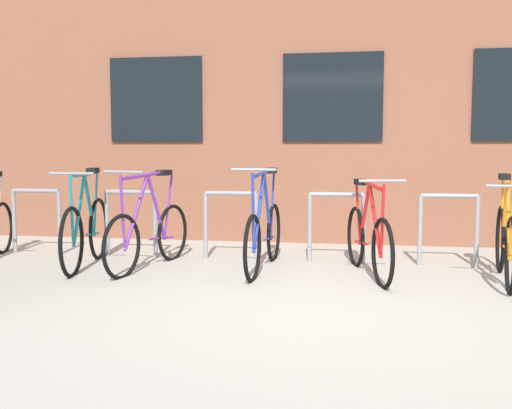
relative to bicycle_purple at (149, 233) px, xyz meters
name	(u,v)px	position (x,y,z in m)	size (l,w,h in m)	color
ground_plane	(316,307)	(1.85, -1.28, -0.38)	(42.00, 42.00, 0.00)	#B2ADA0
storefront_building	(339,74)	(1.85, 5.35, 2.28)	(28.00, 6.90, 5.31)	brown
bike_rack	(283,218)	(1.36, 0.62, 0.11)	(6.64, 0.05, 0.79)	gray
bicycle_purple	(149,233)	(0.00, 0.00, 0.00)	(0.50, 1.66, 1.07)	black
bicycle_teal	(86,230)	(-0.70, -0.02, 0.02)	(0.44, 1.69, 1.07)	black
bicycle_blue	(264,233)	(1.22, 0.12, 0.01)	(0.44, 1.76, 1.10)	black
bicycle_red	(368,239)	(2.29, 0.00, -0.01)	(0.54, 1.65, 1.01)	black
bicycle_orange	(505,241)	(3.58, -0.04, 0.01)	(0.44, 1.67, 1.04)	black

